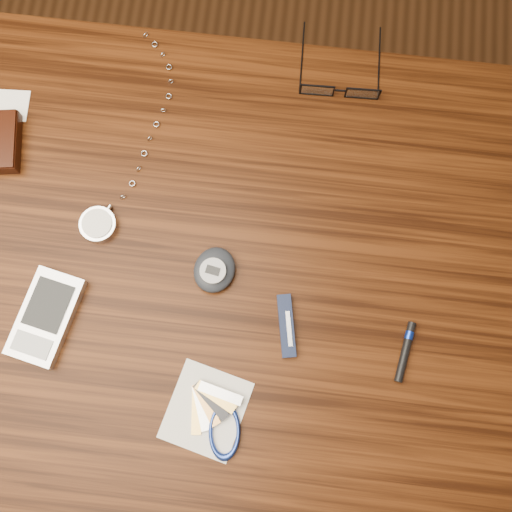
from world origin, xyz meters
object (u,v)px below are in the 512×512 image
object	(u,v)px
eyeglasses	(340,88)
pda_phone	(46,317)
pocket_watch	(101,218)
notepad_keys	(215,419)
desk	(230,280)
pocket_knife	(286,326)
pedometer	(214,270)

from	to	relation	value
eyeglasses	pda_phone	world-z (taller)	eyeglasses
eyeglasses	pda_phone	size ratio (longest dim) A/B	0.93
pocket_watch	notepad_keys	size ratio (longest dim) A/B	2.65
desk	pocket_knife	distance (m)	0.16
pocket_watch	pedometer	size ratio (longest dim) A/B	4.58
pocket_knife	pda_phone	bearing A→B (deg)	-175.46
pocket_watch	pocket_knife	xyz separation A→B (m)	(0.27, -0.12, -0.00)
pedometer	desk	bearing A→B (deg)	31.91
eyeglasses	pedometer	size ratio (longest dim) A/B	1.71
pocket_watch	notepad_keys	distance (m)	0.31
pocket_watch	pedometer	world-z (taller)	pedometer
pocket_watch	pda_phone	distance (m)	0.15
eyeglasses	pocket_watch	xyz separation A→B (m)	(-0.31, -0.23, -0.00)
eyeglasses	notepad_keys	size ratio (longest dim) A/B	0.99
desk	eyeglasses	world-z (taller)	eyeglasses
notepad_keys	pda_phone	bearing A→B (deg)	156.71
desk	pedometer	distance (m)	0.11
pocket_watch	notepad_keys	world-z (taller)	same
desk	eyeglasses	size ratio (longest dim) A/B	8.13
desk	pedometer	world-z (taller)	pedometer
pda_phone	pocket_knife	distance (m)	0.32
notepad_keys	pocket_watch	bearing A→B (deg)	127.86
eyeglasses	notepad_keys	world-z (taller)	eyeglasses
eyeglasses	notepad_keys	xyz separation A→B (m)	(-0.12, -0.48, -0.01)
notepad_keys	pocket_knife	bearing A→B (deg)	58.81
desk	pedometer	bearing A→B (deg)	-148.09
eyeglasses	notepad_keys	bearing A→B (deg)	-103.88
pda_phone	pocket_knife	size ratio (longest dim) A/B	1.56
desk	pda_phone	size ratio (longest dim) A/B	7.55
pda_phone	pedometer	size ratio (longest dim) A/B	1.84
desk	pedometer	xyz separation A→B (m)	(-0.02, -0.01, 0.11)
pda_phone	notepad_keys	bearing A→B (deg)	-23.29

